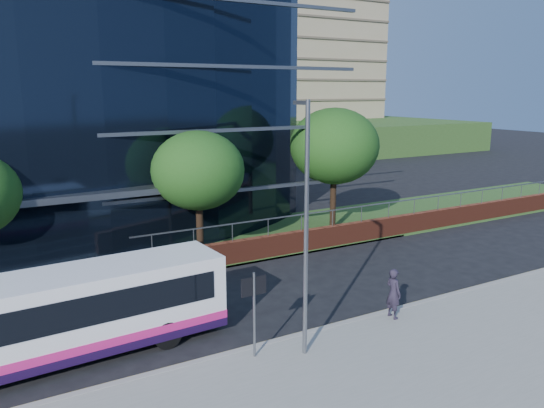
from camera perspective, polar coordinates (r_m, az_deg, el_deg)
ground at (r=17.63m, az=-18.17°, el=-17.01°), size 200.00×200.00×0.00m
kerb at (r=16.73m, az=-17.44°, el=-18.33°), size 80.00×0.25×0.16m
yellow_line_outer at (r=16.94m, az=-17.58°, el=-18.23°), size 80.00×0.08×0.01m
yellow_line_inner at (r=17.07m, az=-17.69°, el=-17.99°), size 80.00×0.08×0.01m
grass_verge at (r=38.35m, az=15.31°, el=-0.89°), size 36.00×8.00×0.12m
retaining_wall at (r=32.92m, az=14.95°, el=-2.00°), size 34.00×0.40×2.11m
apartment_block at (r=80.39m, az=-4.30°, el=14.01°), size 60.00×42.00×30.00m
street_sign at (r=16.66m, az=-1.96°, el=-9.94°), size 0.85×0.09×2.80m
tree_far_c at (r=26.40m, az=-7.94°, el=3.57°), size 4.62×4.62×6.51m
tree_far_d at (r=31.58m, az=6.72°, el=6.19°), size 5.28×5.28×7.44m
tree_dist_e at (r=61.48m, az=-4.02°, el=8.48°), size 4.62×4.62×6.51m
tree_dist_f at (r=71.54m, az=7.02°, el=8.67°), size 4.29×4.29×6.05m
streetlight_east at (r=16.19m, az=3.66°, el=-2.08°), size 0.15×0.77×8.00m
city_bus at (r=18.21m, az=-21.40°, el=-11.03°), size 10.62×3.03×2.84m
pedestrian at (r=20.27m, az=12.92°, el=-9.34°), size 0.46×0.70×1.89m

